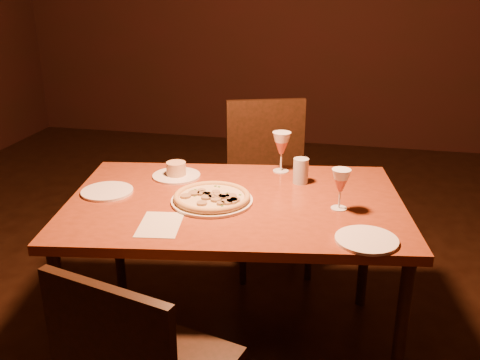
# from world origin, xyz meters

# --- Properties ---
(dining_table) EXTENTS (1.51, 1.10, 0.74)m
(dining_table) POSITION_xyz_m (-0.07, 0.18, 0.68)
(dining_table) COLOR brown
(dining_table) RESTS_ON floor
(chair_far) EXTENTS (0.59, 0.59, 0.95)m
(chair_far) POSITION_xyz_m (-0.06, 1.03, 0.54)
(chair_far) COLOR black
(chair_far) RESTS_ON floor
(pizza_plate) EXTENTS (0.34, 0.34, 0.04)m
(pizza_plate) POSITION_xyz_m (-0.16, 0.14, 0.76)
(pizza_plate) COLOR white
(pizza_plate) RESTS_ON dining_table
(ramekin_saucer) EXTENTS (0.22, 0.22, 0.07)m
(ramekin_saucer) POSITION_xyz_m (-0.40, 0.39, 0.77)
(ramekin_saucer) COLOR white
(ramekin_saucer) RESTS_ON dining_table
(wine_glass_far) EXTENTS (0.09, 0.09, 0.19)m
(wine_glass_far) POSITION_xyz_m (0.07, 0.56, 0.84)
(wine_glass_far) COLOR #C46352
(wine_glass_far) RESTS_ON dining_table
(wine_glass_right) EXTENTS (0.08, 0.08, 0.17)m
(wine_glass_right) POSITION_xyz_m (0.36, 0.18, 0.83)
(wine_glass_right) COLOR #C46352
(wine_glass_right) RESTS_ON dining_table
(water_tumbler) EXTENTS (0.07, 0.07, 0.11)m
(water_tumbler) POSITION_xyz_m (0.17, 0.43, 0.80)
(water_tumbler) COLOR #B4BFC5
(water_tumbler) RESTS_ON dining_table
(side_plate_left) EXTENTS (0.22, 0.22, 0.01)m
(side_plate_left) POSITION_xyz_m (-0.63, 0.14, 0.75)
(side_plate_left) COLOR white
(side_plate_left) RESTS_ON dining_table
(side_plate_near) EXTENTS (0.22, 0.22, 0.01)m
(side_plate_near) POSITION_xyz_m (0.46, -0.09, 0.75)
(side_plate_near) COLOR white
(side_plate_near) RESTS_ON dining_table
(menu_card) EXTENTS (0.18, 0.24, 0.00)m
(menu_card) POSITION_xyz_m (-0.29, -0.11, 0.74)
(menu_card) COLOR beige
(menu_card) RESTS_ON dining_table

